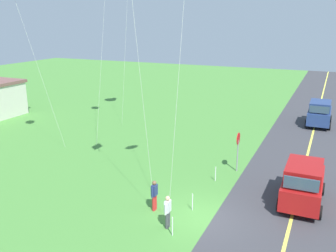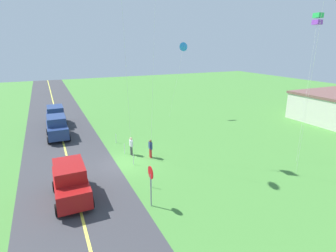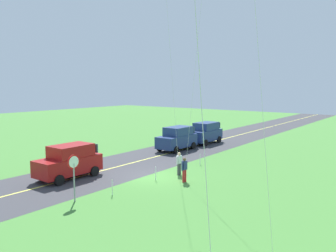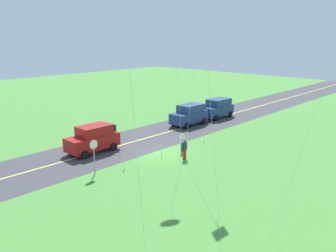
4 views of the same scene
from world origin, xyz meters
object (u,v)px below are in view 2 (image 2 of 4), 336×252
Objects in this scene: car_suv_foreground at (71,182)px; car_parked_west_near at (57,127)px; person_adult_companion at (150,148)px; kite_green_far at (184,47)px; person_adult_near at (131,145)px; stop_sign at (151,178)px; car_parked_west_far at (56,116)px; kite_yellow_high at (318,19)px.

car_suv_foreground is 12.56m from car_parked_west_near.
person_adult_companion is 16.58m from kite_green_far.
car_parked_west_near is at bearing -80.59° from kite_green_far.
person_adult_near is at bearing -45.63° from kite_green_far.
car_parked_west_near is 1.72× the size of stop_sign.
car_parked_west_near is 2.75× the size of person_adult_near.
car_parked_west_far is 20.78m from stop_sign.
kite_yellow_high reaches higher than stop_sign.
person_adult_companion is (-3.84, 6.73, -0.29)m from car_suv_foreground.
car_parked_west_near reaches higher than person_adult_companion.
kite_yellow_high is 16.16m from kite_green_far.
person_adult_near is at bearing 170.97° from stop_sign.
car_parked_west_near is at bearing -179.68° from car_suv_foreground.
stop_sign is at bearing -32.72° from kite_green_far.
car_parked_west_far is at bearing 44.35° from person_adult_near.
car_parked_west_far is at bearing 179.78° from car_suv_foreground.
car_parked_west_near is 15.99m from stop_sign.
kite_green_far is at bearing 99.41° from car_parked_west_near.
car_parked_west_near is at bearing -164.60° from stop_sign.
stop_sign is at bearing 11.39° from car_parked_west_far.
person_adult_companion is at bearing -113.02° from person_adult_near.
car_parked_west_near is at bearing -124.05° from kite_yellow_high.
person_adult_companion is at bearing -38.50° from kite_green_far.
car_parked_west_far is 2.75× the size of person_adult_near.
car_suv_foreground is at bearing -91.35° from kite_yellow_high.
kite_green_far is at bearing 147.28° from stop_sign.
kite_yellow_high is (13.01, 19.26, 9.91)m from car_parked_west_near.
car_suv_foreground is 21.60m from kite_yellow_high.
car_parked_west_far is at bearing -98.48° from kite_green_far.
stop_sign is 1.60× the size of person_adult_companion.
car_parked_west_far is 13.54m from person_adult_near.
kite_green_far is at bearing -24.63° from person_adult_near.
stop_sign is at bearing -80.96° from kite_yellow_high.
kite_yellow_high reaches higher than car_parked_west_far.
car_suv_foreground is 1.00× the size of car_parked_west_near.
kite_yellow_high is at bearing 88.65° from car_suv_foreground.
person_adult_companion is at bearing -109.00° from kite_yellow_high.
kite_yellow_high is at bearing -90.94° from person_adult_near.
kite_green_far reaches higher than person_adult_near.
car_parked_west_near is 9.28m from person_adult_near.
stop_sign reaches higher than person_adult_companion.
kite_green_far is (-11.35, 9.02, 8.04)m from person_adult_companion.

